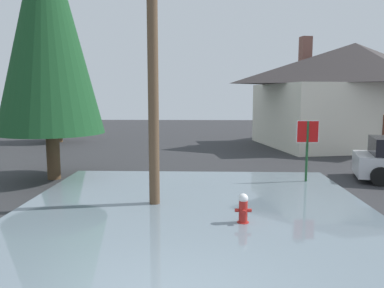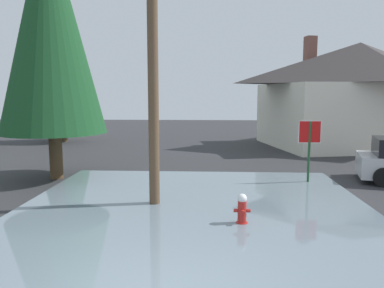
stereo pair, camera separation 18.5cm
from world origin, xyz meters
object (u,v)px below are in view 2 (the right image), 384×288
(utility_pole, at_px, (152,9))
(pine_tree_short_left, at_px, (50,25))
(stop_sign_far, at_px, (309,139))
(house, at_px, (358,93))
(pine_tree_far_center, at_px, (61,63))
(fire_hydrant, at_px, (242,210))

(utility_pole, relative_size, pine_tree_short_left, 1.09)
(stop_sign_far, xyz_separation_m, house, (5.21, 9.94, 1.56))
(stop_sign_far, bearing_deg, pine_tree_short_left, 177.17)
(stop_sign_far, bearing_deg, house, 62.33)
(house, relative_size, pine_tree_short_left, 1.30)
(utility_pole, distance_m, pine_tree_short_left, 5.19)
(stop_sign_far, relative_size, pine_tree_far_center, 0.25)
(fire_hydrant, relative_size, utility_pole, 0.08)
(pine_tree_short_left, height_order, pine_tree_far_center, pine_tree_short_left)
(utility_pole, bearing_deg, fire_hydrant, -33.47)
(stop_sign_far, height_order, pine_tree_far_center, pine_tree_far_center)
(utility_pole, distance_m, pine_tree_far_center, 15.86)
(pine_tree_far_center, bearing_deg, stop_sign_far, -40.80)
(fire_hydrant, xyz_separation_m, utility_pole, (-2.24, 1.48, 4.79))
(utility_pole, bearing_deg, stop_sign_far, 30.27)
(stop_sign_far, height_order, house, house)
(fire_hydrant, xyz_separation_m, pine_tree_far_center, (-10.14, 15.24, 4.60))
(house, distance_m, pine_tree_short_left, 17.12)
(pine_tree_short_left, bearing_deg, fire_hydrant, -36.89)
(utility_pole, bearing_deg, pine_tree_short_left, 141.34)
(utility_pole, relative_size, house, 0.84)
(house, bearing_deg, stop_sign_far, -117.67)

